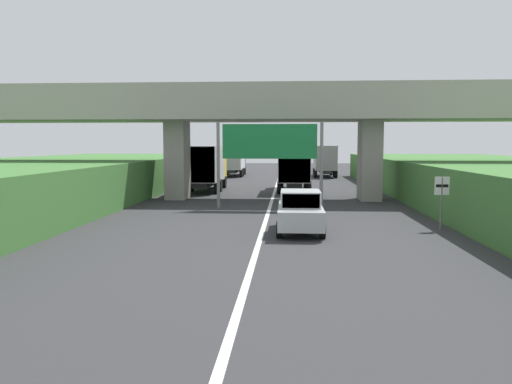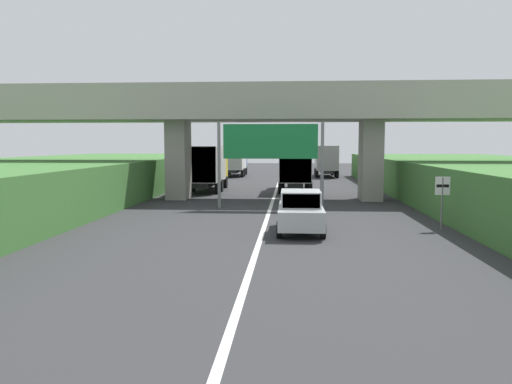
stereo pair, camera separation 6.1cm
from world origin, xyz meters
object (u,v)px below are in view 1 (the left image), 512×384
(overhead_highway_sign, at_px, (270,146))
(speed_limit_sign, at_px, (442,195))
(truck_yellow, at_px, (207,166))
(truck_green, at_px, (324,159))
(car_silver, at_px, (300,212))
(truck_white, at_px, (294,166))
(truck_blue, at_px, (234,159))

(overhead_highway_sign, distance_m, speed_limit_sign, 10.12)
(truck_yellow, height_order, truck_green, same)
(speed_limit_sign, height_order, truck_green, truck_green)
(speed_limit_sign, xyz_separation_m, truck_yellow, (-12.60, 16.97, 0.46))
(truck_yellow, relative_size, car_silver, 1.78)
(speed_limit_sign, relative_size, truck_white, 0.31)
(car_silver, bearing_deg, speed_limit_sign, 9.89)
(truck_blue, distance_m, car_silver, 37.25)
(speed_limit_sign, distance_m, truck_green, 35.09)
(car_silver, bearing_deg, overhead_highway_sign, 101.40)
(car_silver, bearing_deg, truck_blue, 100.40)
(truck_yellow, relative_size, truck_green, 1.00)
(truck_yellow, bearing_deg, car_silver, -69.48)
(overhead_highway_sign, bearing_deg, truck_white, 82.30)
(speed_limit_sign, height_order, truck_blue, truck_blue)
(truck_yellow, xyz_separation_m, truck_green, (10.16, 18.03, 0.00))
(overhead_highway_sign, bearing_deg, truck_green, 80.07)
(speed_limit_sign, bearing_deg, truck_yellow, 126.58)
(truck_blue, height_order, truck_white, same)
(overhead_highway_sign, distance_m, truck_yellow, 11.69)
(truck_white, xyz_separation_m, car_silver, (0.09, -18.39, -1.08))
(truck_blue, bearing_deg, overhead_highway_sign, -79.86)
(truck_green, xyz_separation_m, truck_blue, (-10.15, 0.60, 0.00))
(truck_yellow, distance_m, truck_white, 6.66)
(truck_blue, relative_size, truck_white, 1.00)
(truck_green, distance_m, truck_blue, 10.17)
(overhead_highway_sign, xyz_separation_m, truck_blue, (-5.18, 28.99, -1.53))
(truck_blue, relative_size, car_silver, 1.78)
(truck_white, height_order, car_silver, truck_white)
(overhead_highway_sign, relative_size, truck_yellow, 0.81)
(truck_green, height_order, truck_white, same)
(truck_green, distance_m, truck_white, 17.99)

